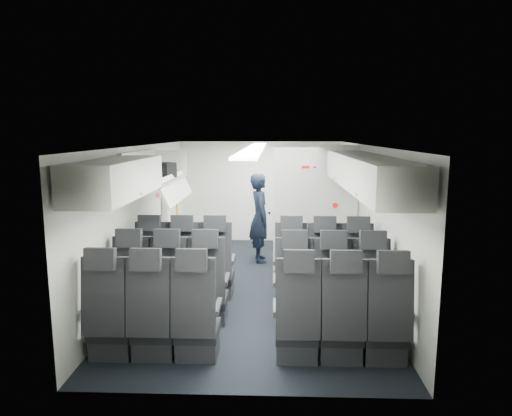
# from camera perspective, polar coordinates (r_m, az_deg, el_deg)

# --- Properties ---
(cabin_shell) EXTENTS (3.41, 6.01, 2.16)m
(cabin_shell) POSITION_cam_1_polar(r_m,az_deg,el_deg) (6.88, -0.12, -0.76)
(cabin_shell) COLOR black
(cabin_shell) RESTS_ON ground
(seat_row_front) EXTENTS (3.33, 0.56, 1.24)m
(seat_row_front) POSITION_cam_1_polar(r_m,az_deg,el_deg) (6.54, -0.30, -7.82)
(seat_row_front) COLOR black
(seat_row_front) RESTS_ON cabin_shell
(seat_row_mid) EXTENTS (3.33, 0.56, 1.24)m
(seat_row_mid) POSITION_cam_1_polar(r_m,az_deg,el_deg) (5.68, -0.68, -10.51)
(seat_row_mid) COLOR black
(seat_row_mid) RESTS_ON cabin_shell
(seat_row_rear) EXTENTS (3.33, 0.56, 1.24)m
(seat_row_rear) POSITION_cam_1_polar(r_m,az_deg,el_deg) (4.85, -1.21, -14.14)
(seat_row_rear) COLOR black
(seat_row_rear) RESTS_ON cabin_shell
(overhead_bin_left_rear) EXTENTS (0.53, 1.80, 0.40)m
(overhead_bin_left_rear) POSITION_cam_1_polar(r_m,az_deg,el_deg) (5.07, -17.07, 3.56)
(overhead_bin_left_rear) COLOR white
(overhead_bin_left_rear) RESTS_ON cabin_shell
(overhead_bin_left_front_open) EXTENTS (0.64, 1.70, 0.72)m
(overhead_bin_left_front_open) POSITION_cam_1_polar(r_m,az_deg,el_deg) (6.77, -12.54, 4.08)
(overhead_bin_left_front_open) COLOR #9E9E93
(overhead_bin_left_front_open) RESTS_ON cabin_shell
(overhead_bin_right_rear) EXTENTS (0.53, 1.80, 0.40)m
(overhead_bin_right_rear) POSITION_cam_1_polar(r_m,az_deg,el_deg) (4.93, 15.47, 3.47)
(overhead_bin_right_rear) COLOR white
(overhead_bin_right_rear) RESTS_ON cabin_shell
(overhead_bin_right_front) EXTENTS (0.53, 1.70, 0.40)m
(overhead_bin_right_front) POSITION_cam_1_polar(r_m,az_deg,el_deg) (6.64, 12.01, 5.06)
(overhead_bin_right_front) COLOR white
(overhead_bin_right_front) RESTS_ON cabin_shell
(bulkhead_partition) EXTENTS (1.40, 0.15, 2.13)m
(bulkhead_partition) POSITION_cam_1_polar(r_m,az_deg,el_deg) (7.71, 7.41, -0.10)
(bulkhead_partition) COLOR silver
(bulkhead_partition) RESTS_ON cabin_shell
(galley_unit) EXTENTS (0.85, 0.52, 1.90)m
(galley_unit) POSITION_cam_1_polar(r_m,az_deg,el_deg) (9.62, 6.17, 1.06)
(galley_unit) COLOR #939399
(galley_unit) RESTS_ON cabin_shell
(boarding_door) EXTENTS (0.12, 1.27, 1.86)m
(boarding_door) POSITION_cam_1_polar(r_m,az_deg,el_deg) (8.65, -10.64, 0.04)
(boarding_door) COLOR silver
(boarding_door) RESTS_ON cabin_shell
(flight_attendant) EXTENTS (0.48, 0.65, 1.62)m
(flight_attendant) POSITION_cam_1_polar(r_m,az_deg,el_deg) (8.29, 0.51, -1.21)
(flight_attendant) COLOR black
(flight_attendant) RESTS_ON ground
(carry_on_bag) EXTENTS (0.44, 0.38, 0.23)m
(carry_on_bag) POSITION_cam_1_polar(r_m,az_deg,el_deg) (6.91, -11.77, 4.65)
(carry_on_bag) COLOR black
(carry_on_bag) RESTS_ON overhead_bin_left_front_open
(papers) EXTENTS (0.21, 0.02, 0.15)m
(papers) POSITION_cam_1_polar(r_m,az_deg,el_deg) (8.20, 1.82, 0.08)
(papers) COLOR white
(papers) RESTS_ON flight_attendant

